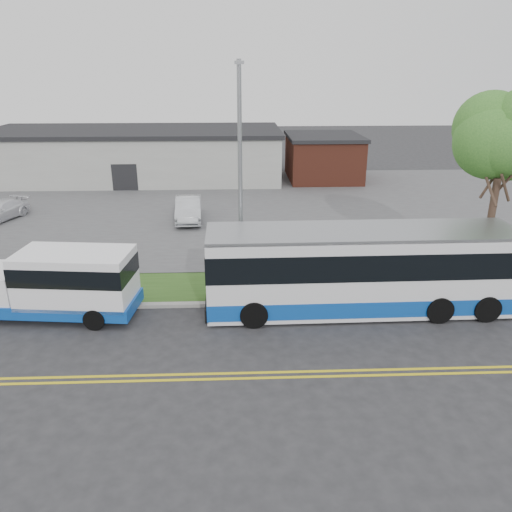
{
  "coord_description": "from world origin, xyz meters",
  "views": [
    {
      "loc": [
        2.81,
        -17.63,
        9.25
      ],
      "look_at": [
        3.65,
        2.66,
        1.6
      ],
      "focal_mm": 35.0,
      "sensor_mm": 36.0,
      "label": 1
    }
  ],
  "objects_px": {
    "shuttle_bus": "(60,282)",
    "streetlight_near": "(240,173)",
    "tree_east": "(503,146)",
    "parked_car_a": "(188,209)",
    "transit_bus": "(360,270)"
  },
  "relations": [
    {
      "from": "parked_car_a",
      "to": "transit_bus",
      "type": "bearing_deg",
      "value": -62.11
    },
    {
      "from": "transit_bus",
      "to": "parked_car_a",
      "type": "distance_m",
      "value": 15.06
    },
    {
      "from": "tree_east",
      "to": "shuttle_bus",
      "type": "height_order",
      "value": "tree_east"
    },
    {
      "from": "streetlight_near",
      "to": "parked_car_a",
      "type": "bearing_deg",
      "value": 106.91
    },
    {
      "from": "shuttle_bus",
      "to": "streetlight_near",
      "type": "bearing_deg",
      "value": 23.16
    },
    {
      "from": "shuttle_bus",
      "to": "transit_bus",
      "type": "xyz_separation_m",
      "value": [
        11.83,
        0.07,
        0.28
      ]
    },
    {
      "from": "tree_east",
      "to": "shuttle_bus",
      "type": "relative_size",
      "value": 1.15
    },
    {
      "from": "streetlight_near",
      "to": "shuttle_bus",
      "type": "relative_size",
      "value": 1.32
    },
    {
      "from": "transit_bus",
      "to": "parked_car_a",
      "type": "relative_size",
      "value": 2.7
    },
    {
      "from": "tree_east",
      "to": "streetlight_near",
      "type": "relative_size",
      "value": 0.88
    },
    {
      "from": "streetlight_near",
      "to": "parked_car_a",
      "type": "xyz_separation_m",
      "value": [
        -3.23,
        10.64,
        -4.38
      ]
    },
    {
      "from": "tree_east",
      "to": "shuttle_bus",
      "type": "xyz_separation_m",
      "value": [
        -18.12,
        -2.47,
        -4.76
      ]
    },
    {
      "from": "shuttle_bus",
      "to": "parked_car_a",
      "type": "bearing_deg",
      "value": 79.15
    },
    {
      "from": "parked_car_a",
      "to": "tree_east",
      "type": "bearing_deg",
      "value": -40.04
    },
    {
      "from": "streetlight_near",
      "to": "transit_bus",
      "type": "xyz_separation_m",
      "value": [
        4.7,
        -2.13,
        -3.52
      ]
    }
  ]
}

